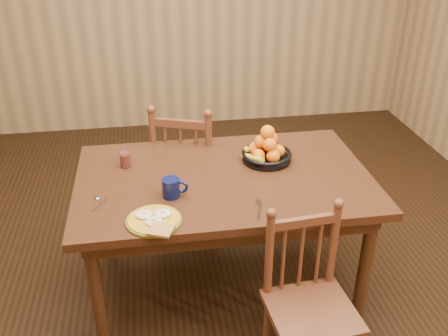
{
  "coord_description": "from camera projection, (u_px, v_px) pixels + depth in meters",
  "views": [
    {
      "loc": [
        -0.37,
        -2.34,
        2.09
      ],
      "look_at": [
        0.0,
        0.0,
        0.8
      ],
      "focal_mm": 40.0,
      "sensor_mm": 36.0,
      "label": 1
    }
  ],
  "objects": [
    {
      "name": "spoon",
      "position": [
        98.0,
        200.0,
        2.51
      ],
      "size": [
        0.07,
        0.15,
        0.01
      ],
      "rotation": [
        0.0,
        0.0,
        -0.49
      ],
      "color": "silver",
      "rests_on": "dining_table"
    },
    {
      "name": "chair_far",
      "position": [
        188.0,
        171.0,
        3.36
      ],
      "size": [
        0.55,
        0.54,
        0.96
      ],
      "rotation": [
        0.0,
        0.0,
        2.8
      ],
      "color": "#522A18",
      "rests_on": "ground"
    },
    {
      "name": "room",
      "position": [
        224.0,
        69.0,
        2.44
      ],
      "size": [
        4.52,
        5.02,
        2.72
      ],
      "color": "black",
      "rests_on": "ground"
    },
    {
      "name": "chair_near",
      "position": [
        309.0,
        304.0,
        2.33
      ],
      "size": [
        0.42,
        0.41,
        0.87
      ],
      "rotation": [
        0.0,
        0.0,
        0.09
      ],
      "color": "#522A18",
      "rests_on": "ground"
    },
    {
      "name": "dining_table",
      "position": [
        224.0,
        189.0,
        2.77
      ],
      "size": [
        1.6,
        1.0,
        0.75
      ],
      "color": "black",
      "rests_on": "ground"
    },
    {
      "name": "coffee_mug",
      "position": [
        172.0,
        188.0,
        2.52
      ],
      "size": [
        0.13,
        0.09,
        0.1
      ],
      "color": "#0A0F37",
      "rests_on": "dining_table"
    },
    {
      "name": "breakfast_plate",
      "position": [
        154.0,
        220.0,
        2.33
      ],
      "size": [
        0.26,
        0.3,
        0.04
      ],
      "color": "#59601E",
      "rests_on": "dining_table"
    },
    {
      "name": "fruit_bowl",
      "position": [
        266.0,
        150.0,
        2.86
      ],
      "size": [
        0.29,
        0.29,
        0.22
      ],
      "color": "black",
      "rests_on": "dining_table"
    },
    {
      "name": "juice_glass",
      "position": [
        125.0,
        160.0,
        2.81
      ],
      "size": [
        0.06,
        0.06,
        0.09
      ],
      "color": "silver",
      "rests_on": "dining_table"
    },
    {
      "name": "fork",
      "position": [
        259.0,
        208.0,
        2.44
      ],
      "size": [
        0.06,
        0.18,
        0.0
      ],
      "rotation": [
        0.0,
        0.0,
        -0.33
      ],
      "color": "silver",
      "rests_on": "dining_table"
    }
  ]
}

